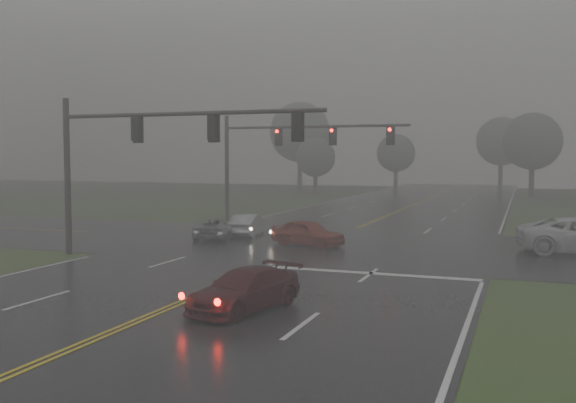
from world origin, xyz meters
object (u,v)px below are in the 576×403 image
at_px(sedan_silver, 249,236).
at_px(car_grey, 219,238).
at_px(signal_gantry_near, 138,145).
at_px(sedan_maroon, 245,310).
at_px(sedan_red, 308,246).
at_px(signal_gantry_far, 280,147).

relative_size(sedan_silver, car_grey, 0.90).
distance_m(sedan_silver, signal_gantry_near, 10.80).
relative_size(sedan_maroon, signal_gantry_near, 0.33).
bearing_deg(signal_gantry_near, car_grey, 89.34).
height_order(sedan_red, sedan_silver, sedan_red).
bearing_deg(sedan_maroon, car_grey, 133.58).
relative_size(sedan_maroon, sedan_red, 1.06).
distance_m(sedan_red, sedan_silver, 5.45).
xyz_separation_m(sedan_red, signal_gantry_far, (-5.71, 10.75, 5.34)).
bearing_deg(signal_gantry_far, car_grey, -90.43).
bearing_deg(sedan_maroon, sedan_silver, 127.93).
height_order(car_grey, signal_gantry_near, signal_gantry_near).
xyz_separation_m(sedan_maroon, sedan_silver, (-7.29, 16.73, 0.00)).
distance_m(sedan_silver, signal_gantry_far, 9.57).
bearing_deg(sedan_red, signal_gantry_near, 155.91).
bearing_deg(signal_gantry_near, signal_gantry_far, 89.47).
bearing_deg(car_grey, signal_gantry_far, -101.47).
height_order(signal_gantry_near, signal_gantry_far, signal_gantry_far).
height_order(sedan_red, signal_gantry_near, signal_gantry_near).
bearing_deg(signal_gantry_far, sedan_maroon, -71.22).
xyz_separation_m(sedan_red, sedan_silver, (-4.63, 2.87, 0.00)).
bearing_deg(car_grey, sedan_silver, -136.14).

